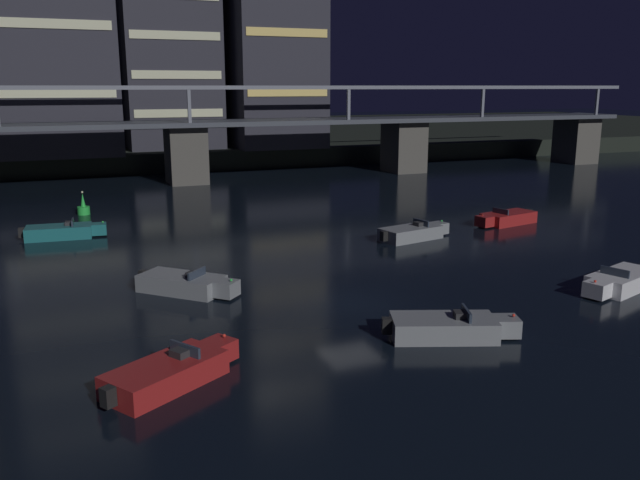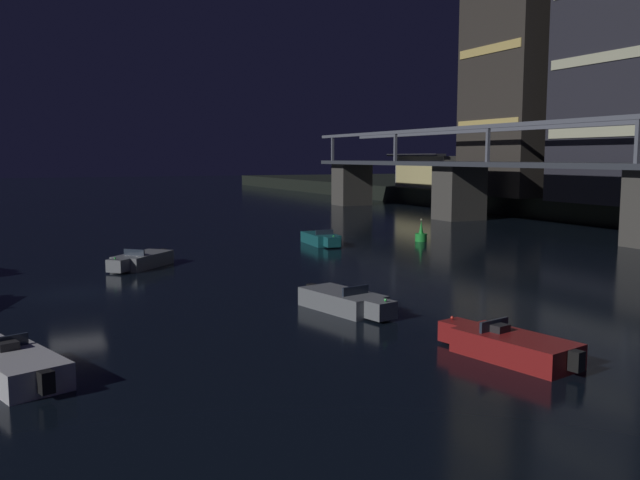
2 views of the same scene
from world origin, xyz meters
name	(u,v)px [view 1 (image 1 of 2)]	position (x,y,z in m)	size (l,w,h in m)	color
ground_plane	(351,303)	(0.00, 0.00, 0.00)	(400.00, 400.00, 0.00)	black
far_riverbank	(134,137)	(0.00, 87.76, 1.10)	(240.00, 80.00, 2.20)	black
river_bridge	(185,140)	(0.00, 39.76, 4.17)	(102.48, 6.40, 9.38)	#4C4944
tower_central	(167,56)	(1.29, 56.76, 12.79)	(10.70, 13.24, 21.48)	#282833
tower_east_tall	(272,6)	(12.92, 52.20, 18.47)	(10.24, 11.38, 32.84)	#282833
speedboat_near_left	(63,232)	(-11.70, 18.30, 0.41)	(5.23, 2.09, 1.16)	#196066
speedboat_near_center	(506,218)	(16.98, 11.67, 0.41)	(5.21, 2.61, 1.16)	maroon
speedboat_near_right	(413,233)	(8.70, 9.97, 0.41)	(5.21, 2.62, 1.16)	gray
speedboat_mid_left	(186,284)	(-6.51, 4.20, 0.41)	(4.42, 4.35, 1.16)	gray
speedboat_mid_center	(449,327)	(1.79, -5.11, 0.41)	(5.10, 3.04, 1.16)	gray
speedboat_mid_right	(620,281)	(12.57, -2.81, 0.41)	(5.13, 2.97, 1.16)	silver
speedboat_far_left	(171,372)	(-8.68, -5.28, 0.41)	(4.81, 3.75, 1.16)	maroon
channel_buoy	(83,208)	(-10.18, 26.05, 0.48)	(0.90, 0.90, 1.76)	green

